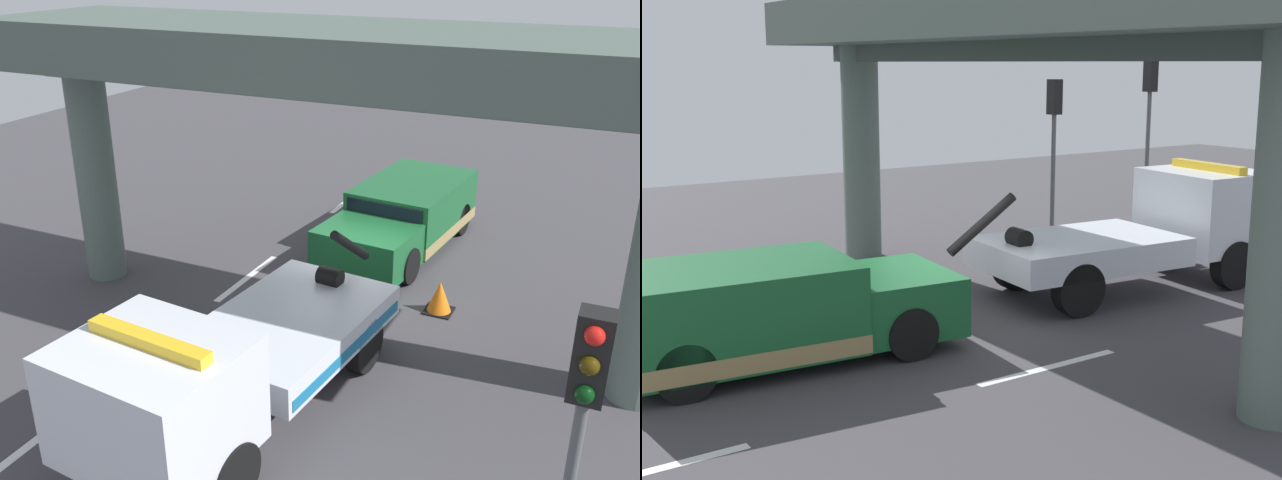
{
  "view_description": "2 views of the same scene",
  "coord_description": "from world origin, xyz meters",
  "views": [
    {
      "loc": [
        12.37,
        5.1,
        7.03
      ],
      "look_at": [
        1.43,
        -0.07,
        1.94
      ],
      "focal_mm": 39.17,
      "sensor_mm": 36.0,
      "label": 1
    },
    {
      "loc": [
        -7.86,
        -11.81,
        4.52
      ],
      "look_at": [
        0.76,
        0.84,
        1.28
      ],
      "focal_mm": 47.18,
      "sensor_mm": 36.0,
      "label": 2
    }
  ],
  "objects": [
    {
      "name": "ground_plane",
      "position": [
        0.0,
        0.0,
        -0.05
      ],
      "size": [
        60.0,
        40.0,
        0.1
      ],
      "primitive_type": "cube",
      "color": "#423F44"
    },
    {
      "name": "lane_stripe_west",
      "position": [
        -6.0,
        -2.61,
        0.0
      ],
      "size": [
        2.6,
        0.16,
        0.01
      ],
      "primitive_type": "cube",
      "color": "silver",
      "rests_on": "ground"
    },
    {
      "name": "lane_stripe_mid",
      "position": [
        0.0,
        -2.61,
        0.0
      ],
      "size": [
        2.6,
        0.16,
        0.01
      ],
      "primitive_type": "cube",
      "color": "silver",
      "rests_on": "ground"
    },
    {
      "name": "lane_stripe_east",
      "position": [
        6.0,
        -2.61,
        0.0
      ],
      "size": [
        2.6,
        0.16,
        0.01
      ],
      "primitive_type": "cube",
      "color": "silver",
      "rests_on": "ground"
    },
    {
      "name": "tow_truck_white",
      "position": [
        4.93,
        -0.07,
        1.2
      ],
      "size": [
        7.33,
        2.91,
        2.46
      ],
      "color": "silver",
      "rests_on": "ground"
    },
    {
      "name": "towed_van_green",
      "position": [
        -3.29,
        0.01,
        0.78
      ],
      "size": [
        5.37,
        2.62,
        1.58
      ],
      "color": "#195B2D",
      "rests_on": "ground"
    },
    {
      "name": "overpass_structure",
      "position": [
        1.2,
        0.0,
        4.93
      ],
      "size": [
        3.6,
        13.3,
        5.81
      ],
      "color": "#596B60",
      "rests_on": "ground"
    },
    {
      "name": "traffic_light_near",
      "position": [
        6.52,
        5.01,
        2.99
      ],
      "size": [
        0.39,
        0.32,
        4.1
      ],
      "color": "#515456",
      "rests_on": "ground"
    },
    {
      "name": "traffic_cone_orange",
      "position": [
        -0.32,
        1.84,
        0.33
      ],
      "size": [
        0.58,
        0.58,
        0.69
      ],
      "color": "orange",
      "rests_on": "ground"
    }
  ]
}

